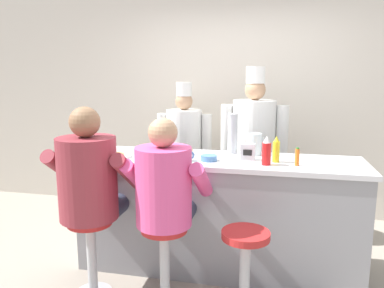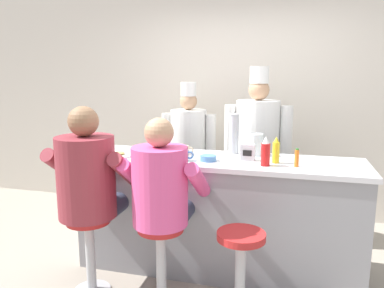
# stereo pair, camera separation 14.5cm
# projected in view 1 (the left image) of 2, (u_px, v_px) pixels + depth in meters

# --- Properties ---
(ground_plane) EXTENTS (20.00, 20.00, 0.00)m
(ground_plane) POSITION_uv_depth(u_px,v_px,m) (211.00, 286.00, 3.03)
(ground_plane) COLOR #9E9384
(wall_back) EXTENTS (10.00, 0.06, 2.70)m
(wall_back) POSITION_uv_depth(u_px,v_px,m) (237.00, 103.00, 4.56)
(wall_back) COLOR beige
(wall_back) RESTS_ON ground_plane
(diner_counter) EXTENTS (2.41, 0.68, 0.99)m
(diner_counter) POSITION_uv_depth(u_px,v_px,m) (218.00, 213.00, 3.27)
(diner_counter) COLOR gray
(diner_counter) RESTS_ON ground_plane
(ketchup_bottle_red) EXTENTS (0.07, 0.07, 0.23)m
(ketchup_bottle_red) POSITION_uv_depth(u_px,v_px,m) (266.00, 151.00, 2.92)
(ketchup_bottle_red) COLOR red
(ketchup_bottle_red) RESTS_ON diner_counter
(mustard_bottle_yellow) EXTENTS (0.06, 0.06, 0.21)m
(mustard_bottle_yellow) POSITION_uv_depth(u_px,v_px,m) (276.00, 150.00, 3.02)
(mustard_bottle_yellow) COLOR yellow
(mustard_bottle_yellow) RESTS_ON diner_counter
(hot_sauce_bottle_orange) EXTENTS (0.03, 0.03, 0.14)m
(hot_sauce_bottle_orange) POSITION_uv_depth(u_px,v_px,m) (297.00, 157.00, 2.91)
(hot_sauce_bottle_orange) COLOR orange
(hot_sauce_bottle_orange) RESTS_ON diner_counter
(water_pitcher_clear) EXTENTS (0.15, 0.13, 0.19)m
(water_pitcher_clear) POSITION_uv_depth(u_px,v_px,m) (254.00, 144.00, 3.30)
(water_pitcher_clear) COLOR silver
(water_pitcher_clear) RESTS_ON diner_counter
(breakfast_plate) EXTENTS (0.23, 0.23, 0.05)m
(breakfast_plate) POSITION_uv_depth(u_px,v_px,m) (118.00, 156.00, 3.21)
(breakfast_plate) COLOR white
(breakfast_plate) RESTS_ON diner_counter
(cereal_bowl) EXTENTS (0.14, 0.14, 0.05)m
(cereal_bowl) POSITION_uv_depth(u_px,v_px,m) (209.00, 158.00, 3.08)
(cereal_bowl) COLOR #4C7FB7
(cereal_bowl) RESTS_ON diner_counter
(coffee_mug_tan) EXTENTS (0.14, 0.10, 0.08)m
(coffee_mug_tan) POSITION_uv_depth(u_px,v_px,m) (183.00, 150.00, 3.31)
(coffee_mug_tan) COLOR beige
(coffee_mug_tan) RESTS_ON diner_counter
(coffee_mug_blue) EXTENTS (0.15, 0.10, 0.09)m
(coffee_mug_blue) POSITION_uv_depth(u_px,v_px,m) (184.00, 155.00, 3.07)
(coffee_mug_blue) COLOR #4C7AB2
(coffee_mug_blue) RESTS_ON diner_counter
(cup_stack_steel) EXTENTS (0.09, 0.09, 0.36)m
(cup_stack_steel) POSITION_uv_depth(u_px,v_px,m) (233.00, 133.00, 3.36)
(cup_stack_steel) COLOR #B7BABF
(cup_stack_steel) RESTS_ON diner_counter
(napkin_dispenser_chrome) EXTENTS (0.12, 0.07, 0.14)m
(napkin_dispenser_chrome) POSITION_uv_depth(u_px,v_px,m) (248.00, 152.00, 3.11)
(napkin_dispenser_chrome) COLOR silver
(napkin_dispenser_chrome) RESTS_ON diner_counter
(diner_seated_maroon) EXTENTS (0.66, 0.65, 1.47)m
(diner_seated_maroon) POSITION_uv_depth(u_px,v_px,m) (90.00, 182.00, 2.80)
(diner_seated_maroon) COLOR #B2B5BA
(diner_seated_maroon) RESTS_ON ground_plane
(diner_seated_pink) EXTENTS (0.61, 0.60, 1.40)m
(diner_seated_pink) POSITION_uv_depth(u_px,v_px,m) (165.00, 191.00, 2.68)
(diner_seated_pink) COLOR #B2B5BA
(diner_seated_pink) RESTS_ON ground_plane
(empty_stool_round) EXTENTS (0.34, 0.34, 0.63)m
(empty_stool_round) POSITION_uv_depth(u_px,v_px,m) (245.00, 259.00, 2.60)
(empty_stool_round) COLOR #B2B5BA
(empty_stool_round) RESTS_ON ground_plane
(cook_in_whites_near) EXTENTS (0.63, 0.40, 1.61)m
(cook_in_whites_near) POSITION_uv_depth(u_px,v_px,m) (184.00, 147.00, 4.25)
(cook_in_whites_near) COLOR #232328
(cook_in_whites_near) RESTS_ON ground_plane
(cook_in_whites_far) EXTENTS (0.69, 0.44, 1.77)m
(cook_in_whites_far) POSITION_uv_depth(u_px,v_px,m) (254.00, 144.00, 3.90)
(cook_in_whites_far) COLOR #232328
(cook_in_whites_far) RESTS_ON ground_plane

